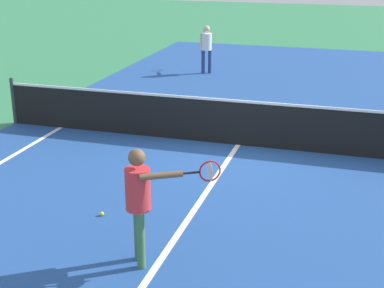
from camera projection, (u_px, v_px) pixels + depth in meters
name	position (u px, v px, depth m)	size (l,w,h in m)	color
ground_plane	(238.00, 145.00, 11.80)	(60.00, 60.00, 0.00)	#337F51
court_surface_inbounds	(238.00, 145.00, 11.80)	(10.62, 24.40, 0.00)	#234C93
line_center_service	(194.00, 210.00, 8.91)	(0.10, 6.40, 0.01)	white
net	(239.00, 122.00, 11.64)	(10.65, 0.09, 1.07)	#33383D
player_near	(140.00, 194.00, 7.11)	(1.13, 0.59, 1.58)	#3F7247
player_far	(207.00, 44.00, 18.07)	(0.53, 1.13, 1.52)	navy
tennis_ball_mid_court	(102.00, 214.00, 8.72)	(0.07, 0.07, 0.07)	#CCE033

